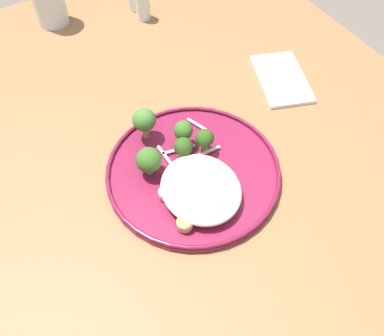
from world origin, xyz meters
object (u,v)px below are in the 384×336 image
seared_scallop_tilted_round (185,224)px  dinner_plate (192,172)px  seared_scallop_right_edge (216,207)px  broccoli_floret_front_edge (144,120)px  seared_scallop_large_seared (194,189)px  seared_scallop_center_golden (166,193)px  seared_scallop_front_small (203,200)px  broccoli_floret_right_tilted (181,148)px  folded_napkin (282,79)px  seared_scallop_tiny_bay (206,183)px  seared_scallop_on_noodles (202,173)px  broccoli_floret_split_head (205,139)px  broccoli_floret_center_pile (149,160)px  water_glass (49,1)px  salt_shaker (143,5)px  broccoli_floret_left_leaning (183,131)px

seared_scallop_tilted_round → dinner_plate: bearing=-36.4°
seared_scallop_right_edge → broccoli_floret_front_edge: size_ratio=0.56×
seared_scallop_large_seared → seared_scallop_right_edge: bearing=-162.5°
seared_scallop_large_seared → broccoli_floret_front_edge: size_ratio=0.55×
seared_scallop_center_golden → seared_scallop_front_small: bearing=-132.4°
broccoli_floret_right_tilted → broccoli_floret_front_edge: (0.07, 0.03, 0.01)m
seared_scallop_right_edge → broccoli_floret_front_edge: broccoli_floret_front_edge is taller
broccoli_floret_front_edge → folded_napkin: (0.00, -0.30, -0.05)m
seared_scallop_tiny_bay → folded_napkin: 0.31m
seared_scallop_on_noodles → broccoli_floret_split_head: 0.06m
broccoli_floret_center_pile → water_glass: 0.50m
seared_scallop_on_noodles → broccoli_floret_front_edge: bearing=17.8°
seared_scallop_large_seared → seared_scallop_tilted_round: bearing=136.3°
seared_scallop_on_noodles → broccoli_floret_front_edge: broccoli_floret_front_edge is taller
seared_scallop_front_small → seared_scallop_tiny_bay: same height
seared_scallop_on_noodles → salt_shaker: (0.46, -0.12, 0.01)m
broccoli_floret_front_edge → broccoli_floret_left_leaning: bearing=-135.8°
seared_scallop_on_noodles → broccoli_floret_center_pile: broccoli_floret_center_pile is taller
broccoli_floret_left_leaning → broccoli_floret_front_edge: size_ratio=0.85×
seared_scallop_large_seared → seared_scallop_tiny_bay: bearing=-86.0°
dinner_plate → salt_shaker: (0.44, -0.13, 0.02)m
salt_shaker → seared_scallop_tilted_round: bearing=159.8°
broccoli_floret_right_tilted → seared_scallop_on_noodles: bearing=-168.0°
broccoli_floret_split_head → broccoli_floret_front_edge: size_ratio=0.79×
seared_scallop_large_seared → seared_scallop_right_edge: seared_scallop_large_seared is taller
seared_scallop_front_small → broccoli_floret_right_tilted: (0.09, -0.02, 0.02)m
broccoli_floret_split_head → broccoli_floret_front_edge: 0.11m
seared_scallop_on_noodles → water_glass: water_glass is taller
broccoli_floret_center_pile → broccoli_floret_left_leaning: same height
broccoli_floret_right_tilted → water_glass: water_glass is taller
dinner_plate → water_glass: bearing=5.6°
seared_scallop_on_noodles → salt_shaker: size_ratio=0.47×
broccoli_floret_left_leaning → folded_napkin: (0.05, -0.26, -0.04)m
seared_scallop_front_small → water_glass: water_glass is taller
seared_scallop_right_edge → broccoli_floret_front_edge: (0.19, 0.02, 0.03)m
seared_scallop_front_small → seared_scallop_right_edge: 0.02m
folded_napkin → seared_scallop_right_edge: bearing=124.8°
broccoli_floret_right_tilted → broccoli_floret_front_edge: size_ratio=0.72×
dinner_plate → broccoli_floret_front_edge: 0.12m
seared_scallop_large_seared → broccoli_floret_right_tilted: bearing=-13.8°
seared_scallop_front_small → broccoli_floret_split_head: (0.09, -0.06, 0.02)m
seared_scallop_large_seared → folded_napkin: 0.33m
seared_scallop_tiny_bay → folded_napkin: size_ratio=0.18×
folded_napkin → salt_shaker: bearing=23.4°
seared_scallop_tilted_round → salt_shaker: bearing=-20.2°
broccoli_floret_front_edge → water_glass: size_ratio=0.52×
seared_scallop_on_noodles → salt_shaker: 0.47m
broccoli_floret_split_head → water_glass: (0.50, 0.09, 0.01)m
broccoli_floret_left_leaning → broccoli_floret_front_edge: bearing=44.2°
seared_scallop_tiny_bay → seared_scallop_large_seared: bearing=94.0°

